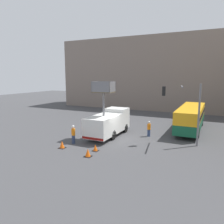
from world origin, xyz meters
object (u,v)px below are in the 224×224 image
(road_worker_near_truck, at_px, (73,134))
(traffic_cone_mid_road, at_px, (88,153))
(traffic_cone_near_truck, at_px, (95,148))
(utility_truck, at_px, (109,122))
(traffic_cone_far_side, at_px, (62,145))
(road_worker_directing, at_px, (149,129))
(city_bus, at_px, (191,116))
(traffic_light_pole, at_px, (186,104))

(road_worker_near_truck, relative_size, traffic_cone_mid_road, 2.73)
(traffic_cone_near_truck, relative_size, traffic_cone_mid_road, 0.88)
(traffic_cone_near_truck, distance_m, traffic_cone_mid_road, 1.51)
(utility_truck, relative_size, traffic_cone_far_side, 10.10)
(utility_truck, height_order, road_worker_directing, utility_truck)
(traffic_cone_near_truck, height_order, traffic_cone_mid_road, traffic_cone_mid_road)
(traffic_cone_mid_road, bearing_deg, traffic_cone_near_truck, 95.31)
(city_bus, bearing_deg, traffic_cone_far_side, 124.25)
(road_worker_directing, relative_size, traffic_cone_mid_road, 2.58)
(traffic_cone_mid_road, bearing_deg, city_bus, 63.17)
(utility_truck, bearing_deg, city_bus, 40.19)
(road_worker_directing, distance_m, traffic_cone_mid_road, 8.77)
(road_worker_directing, height_order, traffic_cone_near_truck, road_worker_directing)
(road_worker_directing, height_order, traffic_cone_far_side, road_worker_directing)
(traffic_light_pole, relative_size, traffic_cone_mid_road, 8.81)
(traffic_light_pole, bearing_deg, road_worker_directing, 159.50)
(traffic_cone_mid_road, distance_m, traffic_cone_far_side, 3.45)
(road_worker_directing, distance_m, traffic_cone_far_side, 9.70)
(road_worker_near_truck, xyz_separation_m, road_worker_directing, (6.09, 5.77, -0.06))
(road_worker_directing, xyz_separation_m, traffic_cone_mid_road, (-2.85, -8.28, -0.55))
(traffic_light_pole, distance_m, traffic_cone_mid_road, 10.33)
(city_bus, distance_m, road_worker_directing, 6.39)
(traffic_cone_mid_road, bearing_deg, traffic_light_pole, 44.87)
(utility_truck, height_order, city_bus, utility_truck)
(city_bus, xyz_separation_m, road_worker_near_truck, (-9.96, -10.78, -0.83))
(traffic_cone_near_truck, relative_size, traffic_cone_far_side, 0.88)
(utility_truck, bearing_deg, traffic_cone_mid_road, -78.72)
(road_worker_near_truck, bearing_deg, traffic_light_pole, -76.22)
(road_worker_near_truck, height_order, traffic_cone_mid_road, road_worker_near_truck)
(road_worker_directing, relative_size, traffic_cone_near_truck, 2.92)
(city_bus, relative_size, road_worker_near_truck, 5.77)
(city_bus, relative_size, traffic_light_pole, 1.79)
(traffic_cone_mid_road, height_order, traffic_cone_far_side, traffic_cone_far_side)
(utility_truck, xyz_separation_m, traffic_light_pole, (8.12, 0.28, 2.46))
(road_worker_near_truck, relative_size, traffic_cone_near_truck, 3.09)
(utility_truck, xyz_separation_m, road_worker_near_truck, (-1.94, -4.01, -0.67))
(road_worker_directing, relative_size, traffic_cone_far_side, 2.57)
(utility_truck, height_order, traffic_cone_far_side, utility_truck)
(city_bus, xyz_separation_m, traffic_cone_near_truck, (-6.86, -11.78, -1.48))
(road_worker_near_truck, xyz_separation_m, traffic_cone_mid_road, (3.24, -2.51, -0.61))
(traffic_cone_far_side, bearing_deg, traffic_light_pole, 30.36)
(utility_truck, height_order, traffic_cone_mid_road, utility_truck)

